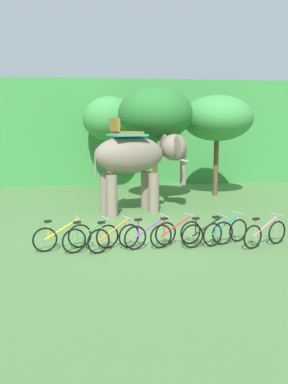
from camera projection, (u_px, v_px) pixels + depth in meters
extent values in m
plane|color=#4C753D|center=(138.00, 238.00, 13.42)|extent=(80.00, 80.00, 0.00)
cube|color=#3D8E42|center=(114.00, 132.00, 27.40)|extent=(36.00, 6.00, 6.11)
cylinder|color=brown|center=(110.00, 164.00, 23.39)|extent=(0.34, 0.34, 2.75)
ellipsoid|color=#3D8E42|center=(109.00, 119.00, 22.99)|extent=(2.89, 2.89, 2.41)
cylinder|color=brown|center=(155.00, 170.00, 19.45)|extent=(0.22, 0.22, 2.91)
ellipsoid|color=#28702D|center=(155.00, 114.00, 19.04)|extent=(3.36, 3.36, 2.45)
cylinder|color=brown|center=(216.00, 167.00, 21.11)|extent=(0.24, 0.24, 2.84)
ellipsoid|color=#3D8E42|center=(217.00, 118.00, 20.72)|extent=(3.52, 3.52, 2.23)
ellipsoid|color=gray|center=(129.00, 155.00, 16.82)|extent=(3.18, 2.18, 1.50)
cylinder|color=gray|center=(146.00, 190.00, 17.77)|extent=(0.44, 0.44, 1.60)
cylinder|color=gray|center=(154.00, 193.00, 17.08)|extent=(0.44, 0.44, 1.60)
cylinder|color=gray|center=(105.00, 193.00, 17.06)|extent=(0.44, 0.44, 1.60)
cylinder|color=gray|center=(112.00, 196.00, 16.36)|extent=(0.44, 0.44, 1.60)
ellipsoid|color=gray|center=(174.00, 147.00, 17.57)|extent=(1.34, 1.28, 1.10)
ellipsoid|color=gray|center=(164.00, 145.00, 18.06)|extent=(0.40, 0.85, 0.96)
ellipsoid|color=gray|center=(178.00, 147.00, 16.94)|extent=(0.40, 0.85, 0.96)
cylinder|color=gray|center=(183.00, 168.00, 17.89)|extent=(0.26, 0.26, 1.40)
cone|color=beige|center=(180.00, 160.00, 18.02)|extent=(0.57, 0.28, 0.21)
cone|color=beige|center=(185.00, 161.00, 17.62)|extent=(0.57, 0.28, 0.21)
cube|color=teal|center=(127.00, 135.00, 16.65)|extent=(1.63, 1.65, 0.08)
cube|color=olive|center=(127.00, 133.00, 16.64)|extent=(1.31, 1.18, 0.10)
cube|color=olive|center=(115.00, 126.00, 16.40)|extent=(0.36, 0.89, 0.56)
cylinder|color=gray|center=(95.00, 167.00, 16.33)|extent=(0.08, 0.08, 0.90)
torus|color=black|center=(45.00, 240.00, 11.87)|extent=(0.70, 0.25, 0.71)
torus|color=black|center=(80.00, 236.00, 12.26)|extent=(0.70, 0.25, 0.71)
cylinder|color=yellow|center=(61.00, 229.00, 12.02)|extent=(0.94, 0.31, 0.54)
cylinder|color=yellow|center=(48.00, 230.00, 11.87)|extent=(0.03, 0.03, 0.52)
cube|color=black|center=(48.00, 221.00, 11.83)|extent=(0.22, 0.15, 0.06)
cylinder|color=#9E9EA3|center=(78.00, 227.00, 12.19)|extent=(0.03, 0.03, 0.55)
cylinder|color=#9E9EA3|center=(78.00, 218.00, 12.15)|extent=(0.18, 0.51, 0.03)
torus|color=black|center=(74.00, 241.00, 11.75)|extent=(0.68, 0.30, 0.71)
torus|color=black|center=(107.00, 237.00, 12.20)|extent=(0.68, 0.30, 0.71)
cylinder|color=green|center=(90.00, 230.00, 11.92)|extent=(0.92, 0.39, 0.54)
cylinder|color=green|center=(77.00, 231.00, 11.75)|extent=(0.03, 0.03, 0.52)
cube|color=black|center=(77.00, 222.00, 11.71)|extent=(0.22, 0.16, 0.06)
cylinder|color=#9E9EA3|center=(106.00, 227.00, 12.14)|extent=(0.03, 0.03, 0.55)
cylinder|color=#9E9EA3|center=(105.00, 218.00, 12.09)|extent=(0.21, 0.50, 0.03)
torus|color=black|center=(99.00, 241.00, 11.72)|extent=(0.65, 0.37, 0.71)
torus|color=black|center=(129.00, 236.00, 12.28)|extent=(0.65, 0.37, 0.71)
cylinder|color=orange|center=(113.00, 230.00, 11.95)|extent=(0.88, 0.49, 0.54)
cylinder|color=orange|center=(102.00, 232.00, 11.74)|extent=(0.03, 0.03, 0.52)
cube|color=black|center=(101.00, 222.00, 11.70)|extent=(0.22, 0.18, 0.06)
cylinder|color=#9E9EA3|center=(128.00, 227.00, 12.21)|extent=(0.03, 0.03, 0.55)
cylinder|color=#9E9EA3|center=(127.00, 218.00, 12.16)|extent=(0.27, 0.48, 0.03)
torus|color=black|center=(135.00, 238.00, 12.07)|extent=(0.68, 0.29, 0.71)
torus|color=black|center=(166.00, 234.00, 12.52)|extent=(0.68, 0.29, 0.71)
cylinder|color=purple|center=(150.00, 227.00, 12.25)|extent=(0.93, 0.38, 0.54)
cylinder|color=purple|center=(138.00, 229.00, 12.08)|extent=(0.03, 0.03, 0.52)
cube|color=black|center=(138.00, 220.00, 12.03)|extent=(0.22, 0.16, 0.06)
cylinder|color=#9E9EA3|center=(164.00, 225.00, 12.45)|extent=(0.03, 0.03, 0.55)
cylinder|color=#9E9EA3|center=(164.00, 216.00, 12.41)|extent=(0.21, 0.50, 0.03)
torus|color=black|center=(161.00, 236.00, 12.23)|extent=(0.69, 0.28, 0.71)
torus|color=black|center=(191.00, 233.00, 12.65)|extent=(0.69, 0.28, 0.71)
cylinder|color=red|center=(175.00, 226.00, 12.39)|extent=(0.93, 0.35, 0.54)
cylinder|color=red|center=(164.00, 227.00, 12.23)|extent=(0.03, 0.03, 0.52)
cube|color=black|center=(164.00, 218.00, 12.19)|extent=(0.22, 0.16, 0.06)
cylinder|color=#9E9EA3|center=(189.00, 224.00, 12.59)|extent=(0.03, 0.03, 0.55)
cylinder|color=#9E9EA3|center=(189.00, 215.00, 12.54)|extent=(0.20, 0.50, 0.03)
torus|color=black|center=(192.00, 236.00, 12.25)|extent=(0.70, 0.21, 0.71)
torus|color=black|center=(223.00, 233.00, 12.59)|extent=(0.70, 0.21, 0.71)
cylinder|color=black|center=(207.00, 226.00, 12.37)|extent=(0.95, 0.27, 0.54)
cylinder|color=black|center=(196.00, 227.00, 12.24)|extent=(0.03, 0.03, 0.52)
cube|color=black|center=(196.00, 218.00, 12.20)|extent=(0.22, 0.14, 0.06)
cylinder|color=#9E9EA3|center=(221.00, 224.00, 12.52)|extent=(0.03, 0.03, 0.55)
cylinder|color=#9E9EA3|center=(222.00, 215.00, 12.48)|extent=(0.15, 0.51, 0.03)
torus|color=black|center=(213.00, 235.00, 12.41)|extent=(0.67, 0.33, 0.71)
torus|color=black|center=(238.00, 230.00, 12.91)|extent=(0.67, 0.33, 0.71)
cylinder|color=teal|center=(225.00, 224.00, 12.61)|extent=(0.91, 0.43, 0.54)
cylinder|color=teal|center=(215.00, 226.00, 12.42)|extent=(0.03, 0.03, 0.52)
cube|color=black|center=(216.00, 217.00, 12.38)|extent=(0.22, 0.17, 0.06)
cylinder|color=#9E9EA3|center=(237.00, 222.00, 12.84)|extent=(0.03, 0.03, 0.55)
cylinder|color=#9E9EA3|center=(238.00, 213.00, 12.80)|extent=(0.24, 0.49, 0.03)
torus|color=black|center=(253.00, 237.00, 12.17)|extent=(0.67, 0.33, 0.71)
torus|color=black|center=(277.00, 232.00, 12.67)|extent=(0.67, 0.33, 0.71)
cylinder|color=pink|center=(265.00, 226.00, 12.37)|extent=(0.90, 0.43, 0.54)
cylinder|color=pink|center=(256.00, 228.00, 12.18)|extent=(0.03, 0.03, 0.52)
cube|color=black|center=(256.00, 219.00, 12.13)|extent=(0.22, 0.17, 0.06)
cylinder|color=#9E9EA3|center=(276.00, 223.00, 12.60)|extent=(0.03, 0.03, 0.55)
cylinder|color=#9E9EA3|center=(277.00, 215.00, 12.56)|extent=(0.24, 0.49, 0.03)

